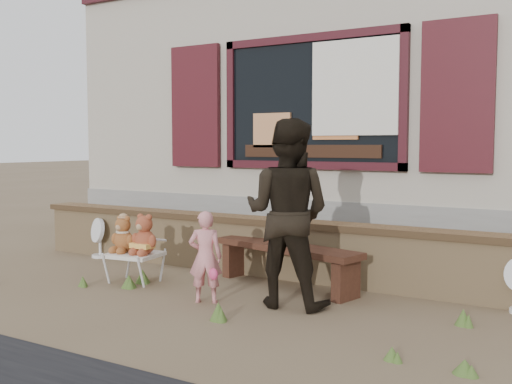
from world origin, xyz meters
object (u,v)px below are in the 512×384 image
Objects in this scene: bench at (286,256)px; teddy_bear_right at (145,233)px; folding_chair at (135,256)px; adult at (287,213)px; teddy_bear_left at (124,233)px; child at (205,257)px.

bench is 4.06× the size of teddy_bear_right.
folding_chair is 0.33× the size of adult.
child is at bearing -18.40° from teddy_bear_left.
bench is 1.04× the size of adult.
adult is (0.35, -0.65, 0.54)m from bench.
teddy_bear_left is 0.47× the size of child.
folding_chair is at bearing 180.00° from teddy_bear_right.
teddy_bear_left is 2.05m from adult.
teddy_bear_right reaches higher than bench.
teddy_bear_right is at bearing 0.00° from teddy_bear_left.
adult reaches higher than teddy_bear_right.
bench is 0.92m from adult.
teddy_bear_right reaches higher than folding_chair.
child is (1.02, -0.30, -0.11)m from teddy_bear_right.
folding_chair is 1.42× the size of teddy_bear_left.
bench is 1.67m from folding_chair.
teddy_bear_left is (-0.14, -0.02, 0.24)m from folding_chair.
child is at bearing -20.53° from folding_chair.
adult reaches higher than teddy_bear_left.
child reaches higher than bench.
teddy_bear_left is at bearing -39.56° from child.
teddy_bear_right is 1.77m from adult.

